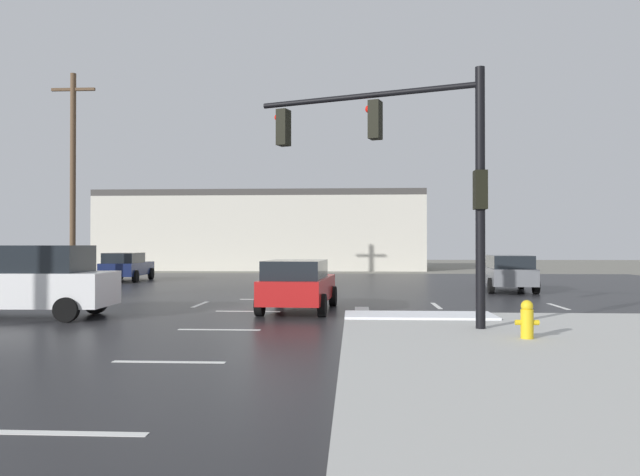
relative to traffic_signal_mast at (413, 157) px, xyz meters
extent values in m
plane|color=slate|center=(-4.68, 5.75, -4.20)|extent=(120.00, 120.00, 0.00)
cube|color=#232326|center=(-4.68, 5.75, -4.19)|extent=(44.00, 44.00, 0.02)
cube|color=white|center=(0.32, 1.75, -4.03)|extent=(4.00, 1.60, 0.06)
cube|color=silver|center=(-4.68, -8.25, -4.18)|extent=(2.00, 0.15, 0.01)
cube|color=silver|center=(-4.68, -4.25, -4.18)|extent=(2.00, 0.15, 0.01)
cube|color=silver|center=(-4.68, -0.25, -4.18)|extent=(2.00, 0.15, 0.01)
cube|color=silver|center=(-4.68, 3.75, -4.18)|extent=(2.00, 0.15, 0.01)
cube|color=silver|center=(-4.68, 7.75, -4.18)|extent=(2.00, 0.15, 0.01)
cube|color=silver|center=(-4.68, 11.75, -4.18)|extent=(2.00, 0.15, 0.01)
cube|color=silver|center=(-4.68, 15.75, -4.18)|extent=(2.00, 0.15, 0.01)
cube|color=silver|center=(-4.68, 19.75, -4.18)|extent=(2.00, 0.15, 0.01)
cube|color=silver|center=(-4.68, 23.75, -4.18)|extent=(2.00, 0.15, 0.01)
cube|color=silver|center=(-10.68, 5.75, -4.18)|extent=(0.15, 2.00, 0.01)
cube|color=silver|center=(-6.68, 5.75, -4.18)|extent=(0.15, 2.00, 0.01)
cube|color=silver|center=(-2.68, 5.75, -4.18)|extent=(0.15, 2.00, 0.01)
cube|color=silver|center=(1.32, 5.75, -4.18)|extent=(0.15, 2.00, 0.01)
cube|color=silver|center=(5.32, 5.75, -4.18)|extent=(0.15, 2.00, 0.01)
cube|color=silver|center=(-1.18, 1.75, -4.18)|extent=(0.45, 7.00, 0.01)
cylinder|color=black|center=(1.48, -0.54, -1.03)|extent=(0.22, 0.22, 6.05)
cylinder|color=black|center=(-1.17, 0.43, 1.59)|extent=(5.35, 2.07, 0.14)
cube|color=black|center=(-0.91, 0.33, 0.97)|extent=(0.39, 0.43, 0.95)
sphere|color=red|center=(-1.06, 0.39, 1.25)|extent=(0.20, 0.20, 0.20)
cube|color=black|center=(-3.29, 1.20, 0.97)|extent=(0.39, 0.43, 0.95)
sphere|color=red|center=(-3.45, 1.26, 1.25)|extent=(0.20, 0.20, 0.20)
cube|color=black|center=(1.48, -0.54, -0.86)|extent=(0.28, 0.36, 0.90)
cylinder|color=gold|center=(2.13, -1.99, -3.76)|extent=(0.26, 0.26, 0.60)
sphere|color=gold|center=(2.13, -1.99, -3.39)|extent=(0.25, 0.25, 0.25)
cylinder|color=gold|center=(1.95, -1.99, -3.73)|extent=(0.12, 0.11, 0.11)
cylinder|color=gold|center=(2.31, -1.99, -3.73)|extent=(0.12, 0.11, 0.11)
cube|color=beige|center=(-8.91, 35.43, -1.28)|extent=(26.00, 8.00, 5.83)
cube|color=#3F3D3A|center=(-8.91, 35.43, 1.88)|extent=(26.00, 8.00, 0.50)
cube|color=#141E47|center=(-14.11, 18.68, -3.50)|extent=(2.07, 4.60, 0.70)
cube|color=black|center=(-14.07, 18.01, -2.88)|extent=(1.80, 2.57, 0.55)
cylinder|color=black|center=(-15.10, 20.15, -3.85)|extent=(0.26, 0.67, 0.66)
cylinder|color=black|center=(-13.31, 20.26, -3.85)|extent=(0.26, 0.67, 0.66)
cylinder|color=black|center=(-14.92, 17.10, -3.85)|extent=(0.26, 0.67, 0.66)
cylinder|color=black|center=(-13.12, 17.21, -3.85)|extent=(0.26, 0.67, 0.66)
sphere|color=white|center=(-14.82, 20.84, -3.50)|extent=(0.18, 0.18, 0.18)
sphere|color=white|center=(-13.67, 20.91, -3.50)|extent=(0.18, 0.18, 0.18)
cube|color=#B21919|center=(-3.13, 4.02, -3.50)|extent=(2.10, 4.61, 0.70)
cube|color=black|center=(-3.18, 3.35, -2.88)|extent=(1.82, 2.58, 0.55)
cylinder|color=black|center=(-3.93, 5.61, -3.85)|extent=(0.26, 0.67, 0.66)
cylinder|color=black|center=(-2.13, 5.49, -3.85)|extent=(0.26, 0.67, 0.66)
cylinder|color=black|center=(-4.13, 2.56, -3.85)|extent=(0.26, 0.67, 0.66)
cylinder|color=black|center=(-2.34, 2.44, -3.85)|extent=(0.26, 0.67, 0.66)
sphere|color=white|center=(-3.56, 6.26, -3.50)|extent=(0.18, 0.18, 0.18)
sphere|color=white|center=(-2.41, 6.18, -3.50)|extent=(0.18, 0.18, 0.18)
cube|color=slate|center=(5.29, 12.35, -3.50)|extent=(2.12, 4.62, 0.70)
cube|color=black|center=(5.24, 11.68, -2.88)|extent=(1.83, 2.59, 0.55)
cylinder|color=black|center=(4.50, 13.95, -3.85)|extent=(0.27, 0.67, 0.66)
cylinder|color=black|center=(6.30, 13.81, -3.85)|extent=(0.27, 0.67, 0.66)
cylinder|color=black|center=(4.28, 10.89, -3.85)|extent=(0.27, 0.67, 0.66)
cylinder|color=black|center=(6.08, 10.76, -3.85)|extent=(0.27, 0.67, 0.66)
sphere|color=white|center=(4.88, 14.59, -3.50)|extent=(0.18, 0.18, 0.18)
sphere|color=white|center=(6.02, 14.51, -3.50)|extent=(0.18, 0.18, 0.18)
cube|color=white|center=(-10.69, 1.86, -3.38)|extent=(4.85, 2.07, 0.95)
cube|color=black|center=(-10.69, 1.86, -2.53)|extent=(3.40, 1.88, 0.75)
cylinder|color=black|center=(-9.03, 0.92, -3.85)|extent=(0.67, 0.24, 0.66)
cylinder|color=black|center=(-9.08, 2.87, -3.85)|extent=(0.67, 0.24, 0.66)
cylinder|color=brown|center=(-15.37, 14.64, 1.09)|extent=(0.28, 0.28, 10.58)
cube|color=brown|center=(-15.37, 14.64, 5.58)|extent=(2.20, 0.14, 0.14)
camera|label=1|loc=(-1.45, -14.73, -2.11)|focal=34.09mm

